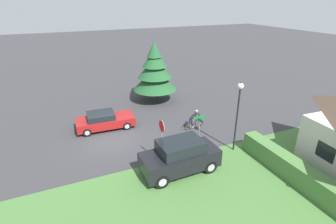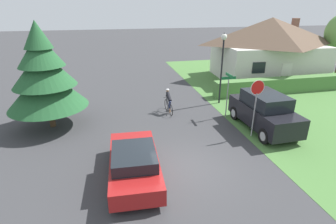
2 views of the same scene
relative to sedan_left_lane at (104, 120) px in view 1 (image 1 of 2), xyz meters
name	(u,v)px [view 1 (image 1 of 2)]	position (x,y,z in m)	size (l,w,h in m)	color
ground_plane	(113,140)	(2.10, 0.16, -0.67)	(140.00, 140.00, 0.00)	#38383A
hedge_row	(329,195)	(12.81, 8.44, -0.07)	(11.93, 0.90, 1.19)	#4C7A3D
sedan_left_lane	(104,120)	(0.00, 0.00, 0.00)	(2.09, 4.48, 1.34)	maroon
cyclist	(194,120)	(2.84, 6.35, 0.06)	(0.44, 1.72, 1.54)	black
parked_suv_right	(180,157)	(7.41, 2.92, 0.35)	(2.08, 4.60, 2.05)	black
stop_sign	(162,134)	(6.37, 2.22, 1.50)	(0.75, 0.07, 3.04)	gray
street_lamp	(239,102)	(6.71, 7.31, 2.83)	(0.39, 0.39, 4.79)	black
street_name_sign	(199,128)	(6.11, 4.89, 1.21)	(0.90, 0.90, 2.71)	gray
conifer_tall_near	(155,72)	(-4.05, 5.81, 2.30)	(4.19, 4.19, 5.75)	#4C3823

